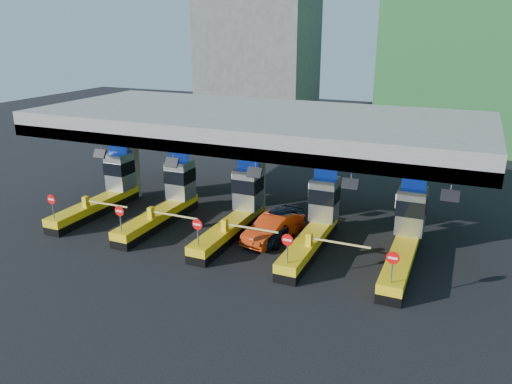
% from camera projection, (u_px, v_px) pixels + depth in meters
% --- Properties ---
extents(ground, '(120.00, 120.00, 0.00)m').
position_uv_depth(ground, '(236.00, 232.00, 30.73)').
color(ground, black).
rests_on(ground, ground).
extents(toll_canopy, '(28.00, 12.09, 7.00)m').
position_uv_depth(toll_canopy, '(255.00, 126.00, 31.30)').
color(toll_canopy, slate).
rests_on(toll_canopy, ground).
extents(toll_lane_far_left, '(4.43, 8.00, 4.16)m').
position_uv_depth(toll_lane_far_left, '(107.00, 190.00, 34.31)').
color(toll_lane_far_left, black).
rests_on(toll_lane_far_left, ground).
extents(toll_lane_left, '(4.43, 8.00, 4.16)m').
position_uv_depth(toll_lane_left, '(169.00, 199.00, 32.42)').
color(toll_lane_left, black).
rests_on(toll_lane_left, ground).
extents(toll_lane_center, '(4.43, 8.00, 4.16)m').
position_uv_depth(toll_lane_center, '(238.00, 210.00, 30.53)').
color(toll_lane_center, black).
rests_on(toll_lane_center, ground).
extents(toll_lane_right, '(4.43, 8.00, 4.16)m').
position_uv_depth(toll_lane_right, '(316.00, 222.00, 28.65)').
color(toll_lane_right, black).
rests_on(toll_lane_right, ground).
extents(toll_lane_far_right, '(4.43, 8.00, 4.16)m').
position_uv_depth(toll_lane_far_right, '(406.00, 235.00, 26.76)').
color(toll_lane_far_right, black).
rests_on(toll_lane_far_right, ground).
extents(bg_building_scaffold, '(18.00, 12.00, 28.00)m').
position_uv_depth(bg_building_scaffold, '(482.00, 6.00, 49.65)').
color(bg_building_scaffold, '#1E5926').
rests_on(bg_building_scaffold, ground).
extents(bg_building_concrete, '(14.00, 10.00, 18.00)m').
position_uv_depth(bg_building_concrete, '(258.00, 51.00, 64.53)').
color(bg_building_concrete, '#4C4C49').
rests_on(bg_building_concrete, ground).
extents(van, '(2.50, 5.15, 1.69)m').
position_uv_depth(van, '(276.00, 224.00, 29.80)').
color(van, black).
rests_on(van, ground).
extents(red_car, '(2.57, 4.87, 1.52)m').
position_uv_depth(red_car, '(273.00, 228.00, 29.42)').
color(red_car, '#B9320E').
rests_on(red_car, ground).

